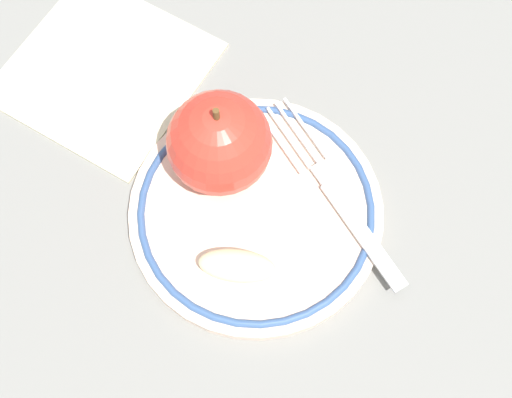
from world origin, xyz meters
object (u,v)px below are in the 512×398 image
at_px(apple_red_whole, 222,140).
at_px(apple_slice_front, 237,266).
at_px(napkin_folded, 108,67).
at_px(plate, 256,212).
at_px(fork, 337,198).

xyz_separation_m(apple_red_whole, apple_slice_front, (-0.07, 0.06, -0.03)).
relative_size(apple_slice_front, napkin_folded, 0.37).
relative_size(plate, fork, 1.11).
bearing_deg(napkin_folded, apple_red_whole, 179.92).
height_order(apple_red_whole, fork, apple_red_whole).
height_order(apple_red_whole, napkin_folded, apple_red_whole).
bearing_deg(apple_slice_front, napkin_folded, 128.28).
distance_m(fork, napkin_folded, 0.22).
relative_size(plate, apple_red_whole, 2.23).
relative_size(apple_red_whole, fork, 0.50).
relative_size(plate, napkin_folded, 1.29).
xyz_separation_m(apple_slice_front, fork, (-0.02, -0.09, -0.01)).
bearing_deg(apple_red_whole, fork, -156.37).
bearing_deg(apple_slice_front, apple_red_whole, 103.60).
bearing_deg(fork, apple_red_whole, 39.16).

